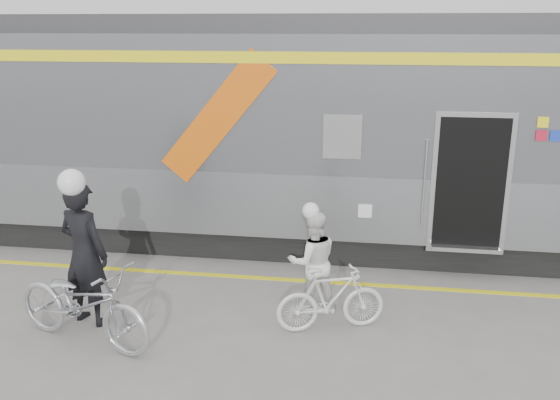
% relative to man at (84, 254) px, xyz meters
% --- Properties ---
extents(ground, '(90.00, 90.00, 0.00)m').
position_rel_man_xyz_m(ground, '(2.88, -0.38, -1.00)').
color(ground, slate).
rests_on(ground, ground).
extents(train, '(24.00, 3.17, 4.10)m').
position_rel_man_xyz_m(train, '(3.10, 3.81, 1.05)').
color(train, black).
rests_on(train, ground).
extents(safety_strip, '(24.00, 0.12, 0.01)m').
position_rel_man_xyz_m(safety_strip, '(2.88, 1.77, -1.00)').
color(safety_strip, yellow).
rests_on(safety_strip, ground).
extents(man, '(0.84, 0.68, 2.00)m').
position_rel_man_xyz_m(man, '(0.00, 0.00, 0.00)').
color(man, black).
rests_on(man, ground).
extents(bicycle_left, '(2.22, 1.33, 1.10)m').
position_rel_man_xyz_m(bicycle_left, '(0.20, -0.55, -0.45)').
color(bicycle_left, '#B1B3BA').
rests_on(bicycle_left, ground).
extents(woman, '(0.86, 0.76, 1.47)m').
position_rel_man_xyz_m(woman, '(2.99, 0.82, -0.27)').
color(woman, white).
rests_on(woman, ground).
extents(bicycle_right, '(1.54, 0.88, 0.89)m').
position_rel_man_xyz_m(bicycle_right, '(3.29, 0.27, -0.56)').
color(bicycle_right, silver).
rests_on(bicycle_right, ground).
extents(helmet_man, '(0.35, 0.35, 0.35)m').
position_rel_man_xyz_m(helmet_man, '(0.00, -0.00, 1.17)').
color(helmet_man, white).
rests_on(helmet_man, man).
extents(helmet_woman, '(0.23, 0.23, 0.23)m').
position_rel_man_xyz_m(helmet_woman, '(2.99, 0.82, 0.59)').
color(helmet_woman, white).
rests_on(helmet_woman, woman).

